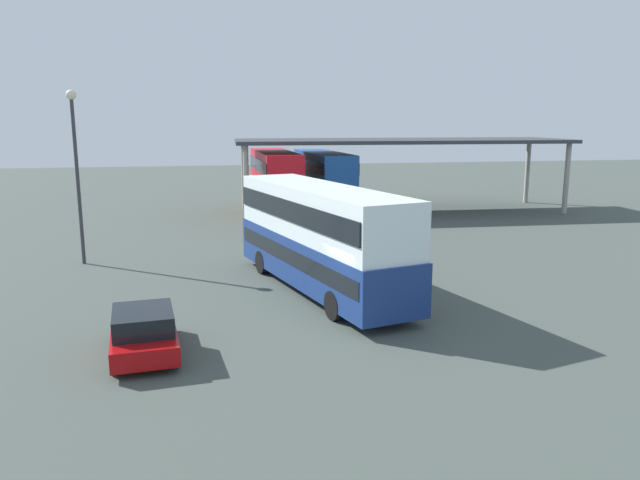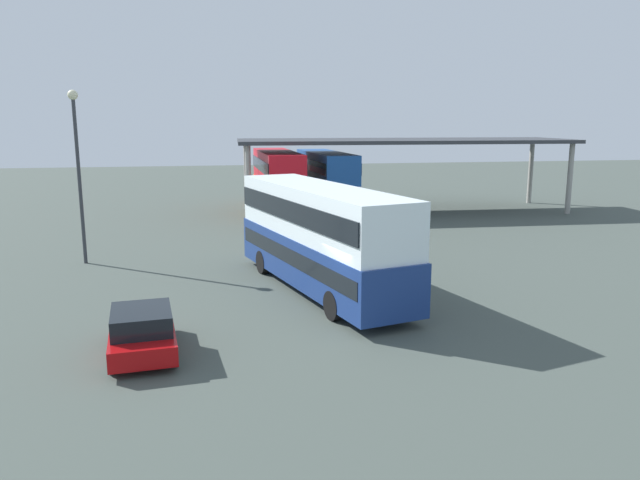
{
  "view_description": "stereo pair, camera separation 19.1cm",
  "coord_description": "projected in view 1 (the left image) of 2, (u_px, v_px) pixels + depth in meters",
  "views": [
    {
      "loc": [
        -5.01,
        -18.58,
        6.57
      ],
      "look_at": [
        -0.77,
        3.74,
        2.0
      ],
      "focal_mm": 33.8,
      "sensor_mm": 36.0,
      "label": 1
    },
    {
      "loc": [
        -4.82,
        -18.61,
        6.57
      ],
      "look_at": [
        -0.77,
        3.74,
        2.0
      ],
      "focal_mm": 33.8,
      "sensor_mm": 36.0,
      "label": 2
    }
  ],
  "objects": [
    {
      "name": "ground_plane",
      "position": [
        363.0,
        319.0,
        20.11
      ],
      "size": [
        140.0,
        140.0,
        0.0
      ],
      "primitive_type": "plane",
      "color": "#424C45"
    },
    {
      "name": "double_decker_main",
      "position": [
        320.0,
        234.0,
        23.14
      ],
      "size": [
        5.28,
        11.32,
        4.08
      ],
      "rotation": [
        0.0,
        0.0,
        1.83
      ],
      "color": "navy",
      "rests_on": "ground_plane"
    },
    {
      "name": "lamppost_tall",
      "position": [
        76.0,
        156.0,
        26.91
      ],
      "size": [
        0.44,
        0.44,
        7.84
      ],
      "color": "#33353A",
      "rests_on": "ground_plane"
    },
    {
      "name": "double_decker_mid_row",
      "position": [
        323.0,
        178.0,
        44.11
      ],
      "size": [
        3.0,
        10.18,
        4.22
      ],
      "rotation": [
        0.0,
        0.0,
        1.63
      ],
      "color": "white",
      "rests_on": "ground_plane"
    },
    {
      "name": "depot_canopy",
      "position": [
        402.0,
        143.0,
        42.93
      ],
      "size": [
        23.83,
        7.77,
        5.17
      ],
      "rotation": [
        0.0,
        0.0,
        -0.04
      ],
      "color": "#33353A",
      "rests_on": "ground_plane"
    },
    {
      "name": "double_decker_near_canopy",
      "position": [
        275.0,
        179.0,
        42.96
      ],
      "size": [
        2.71,
        10.98,
        4.34
      ],
      "rotation": [
        0.0,
        0.0,
        1.59
      ],
      "color": "orange",
      "rests_on": "ground_plane"
    },
    {
      "name": "parked_hatchback",
      "position": [
        144.0,
        332.0,
        16.99
      ],
      "size": [
        2.17,
        3.84,
        1.35
      ],
      "rotation": [
        0.0,
        0.0,
        1.68
      ],
      "color": "#A20B0D",
      "rests_on": "ground_plane"
    }
  ]
}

